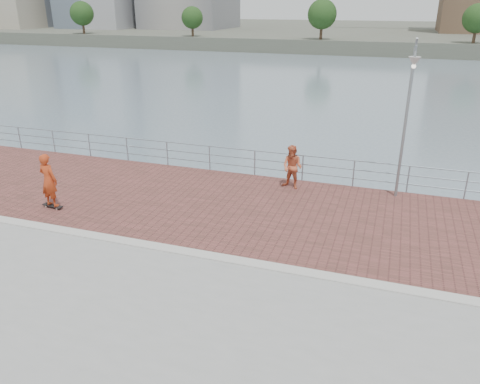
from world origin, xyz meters
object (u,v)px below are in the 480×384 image
(skateboarder, at_px, (48,180))
(bystander, at_px, (292,167))
(guardrail, at_px, (278,162))
(street_lamp, at_px, (409,95))

(skateboarder, xyz_separation_m, bystander, (7.70, 4.64, -0.19))
(guardrail, height_order, bystander, bystander)
(skateboarder, bearing_deg, street_lamp, -150.44)
(skateboarder, distance_m, bystander, 8.99)
(street_lamp, relative_size, skateboarder, 2.85)
(street_lamp, bearing_deg, skateboarder, -158.07)
(guardrail, distance_m, street_lamp, 5.81)
(street_lamp, xyz_separation_m, skateboarder, (-11.65, -4.69, -2.85))
(guardrail, relative_size, street_lamp, 7.07)
(guardrail, xyz_separation_m, street_lamp, (4.75, -0.90, 3.24))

